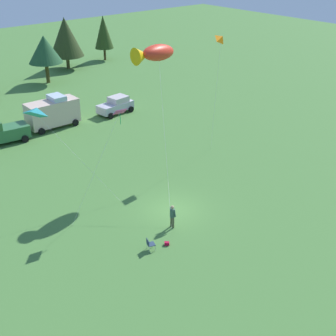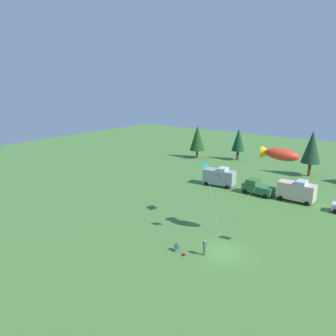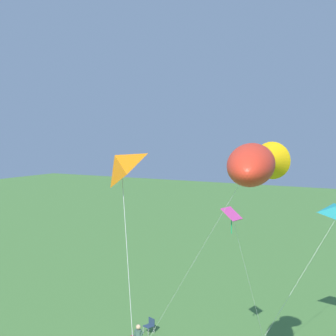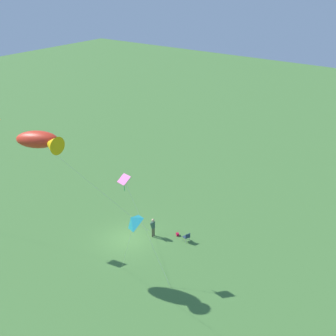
{
  "view_description": "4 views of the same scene",
  "coord_description": "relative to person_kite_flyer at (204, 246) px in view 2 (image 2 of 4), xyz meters",
  "views": [
    {
      "loc": [
        -19.37,
        -22.42,
        18.44
      ],
      "look_at": [
        -3.23,
        -3.23,
        5.79
      ],
      "focal_mm": 50.0,
      "sensor_mm": 36.0,
      "label": 1
    },
    {
      "loc": [
        14.2,
        -28.66,
        17.64
      ],
      "look_at": [
        -5.43,
        -2.83,
        9.11
      ],
      "focal_mm": 35.0,
      "sensor_mm": 36.0,
      "label": 2
    },
    {
      "loc": [
        17.34,
        10.49,
        11.18
      ],
      "look_at": [
        -4.41,
        -1.6,
        9.3
      ],
      "focal_mm": 50.0,
      "sensor_mm": 36.0,
      "label": 3
    },
    {
      "loc": [
        -23.26,
        25.62,
        22.2
      ],
      "look_at": [
        -3.35,
        -1.37,
        7.15
      ],
      "focal_mm": 50.0,
      "sensor_mm": 36.0,
      "label": 4
    }
  ],
  "objects": [
    {
      "name": "ground_plane",
      "position": [
        1.52,
        1.67,
        -1.02
      ],
      "size": [
        160.0,
        160.0,
        0.0
      ],
      "primitive_type": "plane",
      "color": "#457636"
    },
    {
      "name": "person_kite_flyer",
      "position": [
        0.0,
        0.0,
        0.0
      ],
      "size": [
        0.34,
        0.62,
        1.74
      ],
      "rotation": [
        0.0,
        0.0,
        6.28
      ],
      "color": "#515439",
      "rests_on": "ground"
    },
    {
      "name": "folding_chair",
      "position": [
        -2.83,
        -1.06,
        -0.53
      ],
      "size": [
        0.61,
        0.61,
        0.82
      ],
      "rotation": [
        0.0,
        0.0,
        5.96
      ],
      "color": "#253750",
      "rests_on": "ground"
    },
    {
      "name": "backpack_on_grass",
      "position": [
        -1.64,
        -1.36,
        -0.91
      ],
      "size": [
        0.39,
        0.37,
        0.22
      ],
      "primitive_type": "cube",
      "rotation": [
        0.0,
        0.0,
        5.59
      ],
      "color": "#AD0D2D",
      "rests_on": "ground"
    },
    {
      "name": "van_motorhome_grey",
      "position": [
        -10.36,
        22.18,
        0.62
      ],
      "size": [
        5.62,
        3.11,
        3.34
      ],
      "rotation": [
        0.0,
        0.0,
        0.11
      ],
      "color": "#969BA0",
      "rests_on": "ground"
    },
    {
      "name": "truck_green_flatbed",
      "position": [
        -3.26,
        21.87,
        0.08
      ],
      "size": [
        5.18,
        2.84,
        2.34
      ],
      "rotation": [
        0.0,
        0.0,
        3.04
      ],
      "color": "#30693A",
      "rests_on": "ground"
    },
    {
      "name": "van_camper_beige",
      "position": [
        2.72,
        22.48,
        0.62
      ],
      "size": [
        5.43,
        2.67,
        3.34
      ],
      "rotation": [
        0.0,
        0.0,
        -0.01
      ],
      "color": "beige",
      "rests_on": "ground"
    },
    {
      "name": "treeline_distant",
      "position": [
        3.16,
        40.4,
        3.84
      ],
      "size": [
        51.38,
        9.6,
        8.92
      ],
      "color": "#513E1F",
      "rests_on": "ground"
    },
    {
      "name": "kite_large_fish",
      "position": [
        4.43,
        7.34,
        9.18
      ],
      "size": [
        6.97,
        8.67,
        11.01
      ],
      "color": "red",
      "rests_on": "ground"
    },
    {
      "name": "kite_diamond_rainbow",
      "position": [
        -1.03,
        4.48,
        6.26
      ],
      "size": [
        4.85,
        0.82,
        7.77
      ],
      "color": "#D13F94",
      "rests_on": "ground"
    },
    {
      "name": "kite_delta_teal",
      "position": [
        -5.05,
        8.53,
        6.36
      ],
      "size": [
        5.11,
        4.43,
        7.87
      ],
      "color": "teal",
      "rests_on": "ground"
    }
  ]
}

